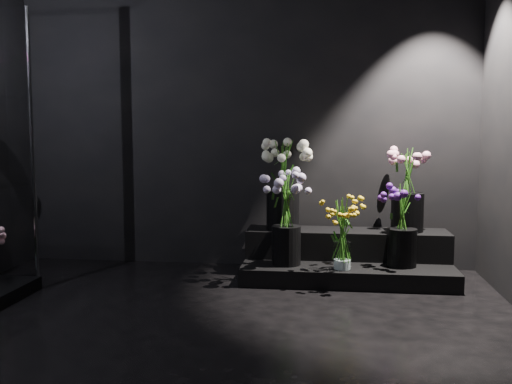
# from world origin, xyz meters

# --- Properties ---
(floor) EXTENTS (4.00, 4.00, 0.00)m
(floor) POSITION_xyz_m (0.00, 0.00, 0.00)
(floor) COLOR black
(floor) RESTS_ON ground
(wall_back) EXTENTS (4.00, 0.00, 4.00)m
(wall_back) POSITION_xyz_m (0.00, 2.00, 1.40)
(wall_back) COLOR black
(wall_back) RESTS_ON floor
(display_riser) EXTENTS (1.67, 0.74, 0.37)m
(display_riser) POSITION_xyz_m (0.90, 1.67, 0.15)
(display_riser) COLOR black
(display_riser) RESTS_ON floor
(bouquet_orange_bells) EXTENTS (0.34, 0.34, 0.54)m
(bouquet_orange_bells) POSITION_xyz_m (0.85, 1.34, 0.41)
(bouquet_orange_bells) COLOR white
(bouquet_orange_bells) RESTS_ON display_riser
(bouquet_lilac) EXTENTS (0.43, 0.43, 0.72)m
(bouquet_lilac) POSITION_xyz_m (0.42, 1.45, 0.57)
(bouquet_lilac) COLOR black
(bouquet_lilac) RESTS_ON display_riser
(bouquet_purple) EXTENTS (0.43, 0.43, 0.63)m
(bouquet_purple) POSITION_xyz_m (1.32, 1.50, 0.50)
(bouquet_purple) COLOR black
(bouquet_purple) RESTS_ON display_riser
(bouquet_cream_roses) EXTENTS (0.42, 0.42, 0.74)m
(bouquet_cream_roses) POSITION_xyz_m (0.37, 1.74, 0.79)
(bouquet_cream_roses) COLOR black
(bouquet_cream_roses) RESTS_ON display_riser
(bouquet_pink_roses) EXTENTS (0.44, 0.44, 0.69)m
(bouquet_pink_roses) POSITION_xyz_m (1.39, 1.78, 0.75)
(bouquet_pink_roses) COLOR black
(bouquet_pink_roses) RESTS_ON display_riser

